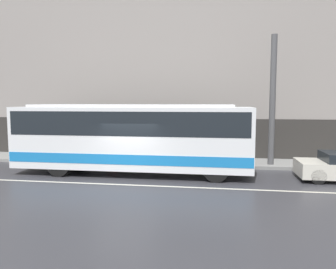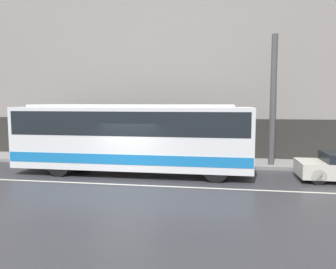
% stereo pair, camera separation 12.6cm
% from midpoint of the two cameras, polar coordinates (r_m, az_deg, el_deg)
% --- Properties ---
extents(ground_plane, '(60.00, 60.00, 0.00)m').
position_cam_midpoint_polar(ground_plane, '(13.95, -7.47, -8.66)').
color(ground_plane, '#333338').
extents(sidewalk, '(60.00, 2.53, 0.17)m').
position_cam_midpoint_polar(sidewalk, '(18.92, -2.90, -4.54)').
color(sidewalk, gray).
rests_on(sidewalk, ground_plane).
extents(building_facade, '(60.00, 0.35, 9.84)m').
position_cam_midpoint_polar(building_facade, '(20.04, -2.12, 9.40)').
color(building_facade, gray).
rests_on(building_facade, ground_plane).
extents(lane_stripe, '(54.00, 0.14, 0.01)m').
position_cam_midpoint_polar(lane_stripe, '(13.95, -7.47, -8.64)').
color(lane_stripe, beige).
rests_on(lane_stripe, ground_plane).
extents(transit_bus, '(11.22, 2.60, 3.33)m').
position_cam_midpoint_polar(transit_bus, '(15.74, -6.03, -0.07)').
color(transit_bus, white).
rests_on(transit_bus, ground_plane).
extents(utility_pole_near, '(0.31, 0.31, 6.69)m').
position_cam_midpoint_polar(utility_pole_near, '(17.83, 18.01, 5.65)').
color(utility_pole_near, '#4C4C4F').
rests_on(utility_pole_near, sidewalk).
extents(pedestrian_waiting, '(0.36, 0.36, 1.52)m').
position_cam_midpoint_polar(pedestrian_waiting, '(19.79, -9.32, -1.86)').
color(pedestrian_waiting, maroon).
rests_on(pedestrian_waiting, sidewalk).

